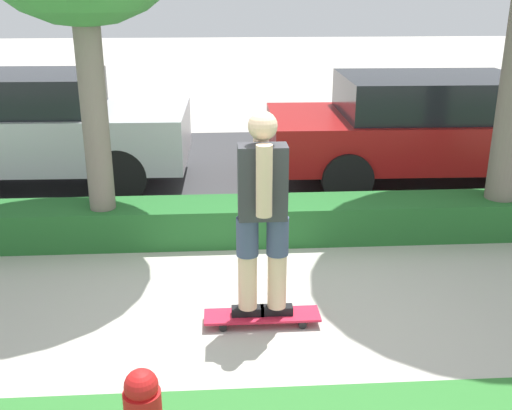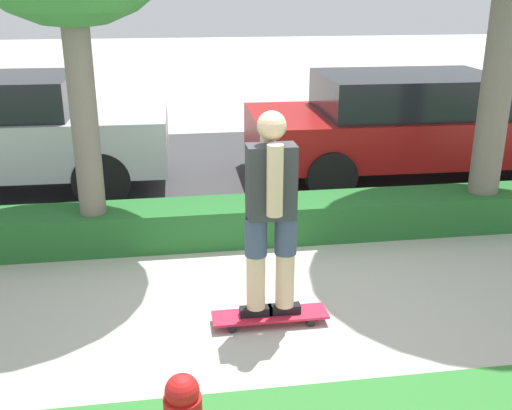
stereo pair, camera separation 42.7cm
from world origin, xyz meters
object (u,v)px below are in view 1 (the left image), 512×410
skater_person (263,212)px  skateboard (262,316)px  parked_car_front (21,127)px  parked_car_middle (435,126)px

skater_person → skateboard: bearing=90.4°
skateboard → parked_car_front: bearing=127.6°
skateboard → parked_car_front: size_ratio=0.21×
skateboard → parked_car_middle: size_ratio=0.20×
skater_person → parked_car_middle: skater_person is taller
skater_person → parked_car_middle: size_ratio=0.35×
parked_car_middle → skater_person: bearing=-124.4°
skater_person → parked_car_front: 4.84m
skateboard → skater_person: (0.00, -0.00, 0.90)m
parked_car_front → parked_car_middle: 5.62m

